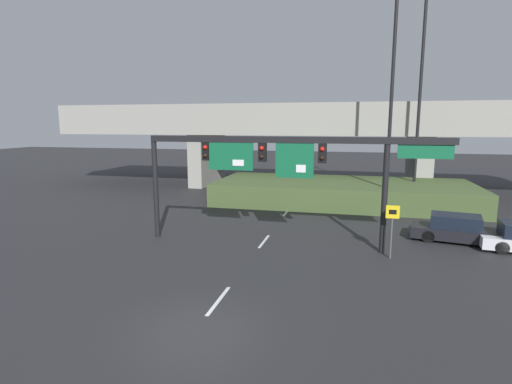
# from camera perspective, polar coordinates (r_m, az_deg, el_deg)

# --- Properties ---
(ground_plane) EXTENTS (160.00, 160.00, 0.00)m
(ground_plane) POSITION_cam_1_polar(r_m,az_deg,el_deg) (13.01, -8.52, -18.85)
(ground_plane) COLOR #262628
(lane_markings) EXTENTS (0.14, 39.48, 0.01)m
(lane_markings) POSITION_cam_1_polar(r_m,az_deg,el_deg) (24.93, 3.02, -4.65)
(lane_markings) COLOR silver
(lane_markings) RESTS_ON ground
(signal_gantry) EXTENTS (15.11, 0.44, 5.58)m
(signal_gantry) POSITION_cam_1_polar(r_m,az_deg,el_deg) (19.94, 3.47, 4.88)
(signal_gantry) COLOR black
(signal_gantry) RESTS_ON ground
(speed_limit_sign) EXTENTS (0.60, 0.11, 2.58)m
(speed_limit_sign) POSITION_cam_1_polar(r_m,az_deg,el_deg) (19.37, 18.86, -4.29)
(speed_limit_sign) COLOR #4C4C4C
(speed_limit_sign) RESTS_ON ground
(highway_light_pole_near) EXTENTS (0.70, 0.36, 17.41)m
(highway_light_pole_near) POSITION_cam_1_polar(r_m,az_deg,el_deg) (33.60, 22.46, 13.97)
(highway_light_pole_near) COLOR black
(highway_light_pole_near) RESTS_ON ground
(highway_light_pole_far) EXTENTS (0.70, 0.36, 16.61)m
(highway_light_pole_far) POSITION_cam_1_polar(r_m,az_deg,el_deg) (29.50, 18.87, 14.08)
(highway_light_pole_far) COLOR black
(highway_light_pole_far) RESTS_ON ground
(overpass_bridge) EXTENTS (48.53, 9.21, 7.96)m
(overpass_bridge) POSITION_cam_1_polar(r_m,az_deg,el_deg) (39.39, 7.33, 9.03)
(overpass_bridge) COLOR gray
(overpass_bridge) RESTS_ON ground
(grass_embankment) EXTENTS (19.54, 8.15, 1.70)m
(grass_embankment) POSITION_cam_1_polar(r_m,az_deg,el_deg) (32.11, 12.18, -0.05)
(grass_embankment) COLOR #42562D
(grass_embankment) RESTS_ON ground
(parked_sedan_near_right) EXTENTS (4.93, 2.69, 1.43)m
(parked_sedan_near_right) POSITION_cam_1_polar(r_m,az_deg,el_deg) (23.78, 26.83, -4.79)
(parked_sedan_near_right) COLOR black
(parked_sedan_near_right) RESTS_ON ground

